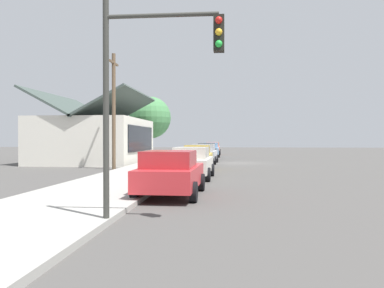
{
  "coord_description": "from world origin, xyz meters",
  "views": [
    {
      "loc": [
        -32.65,
        0.77,
        1.99
      ],
      "look_at": [
        0.52,
        3.93,
        1.56
      ],
      "focal_mm": 36.6,
      "sensor_mm": 36.0,
      "label": 1
    }
  ],
  "objects_px": {
    "car_charcoal": "(207,151)",
    "traffic_light_main": "(151,73)",
    "car_mustard": "(198,157)",
    "shade_tree": "(150,118)",
    "car_ivory": "(192,162)",
    "car_skyblue": "(211,150)",
    "car_coral": "(213,148)",
    "car_cherry": "(171,173)",
    "utility_pole_wooden": "(114,109)",
    "fire_hydrant_red": "(199,152)",
    "car_silver": "(204,153)"
  },
  "relations": [
    {
      "from": "car_charcoal",
      "to": "traffic_light_main",
      "type": "xyz_separation_m",
      "value": [
        -28.64,
        -0.36,
        2.68
      ]
    },
    {
      "from": "car_mustard",
      "to": "car_charcoal",
      "type": "relative_size",
      "value": 1.0
    },
    {
      "from": "car_charcoal",
      "to": "shade_tree",
      "type": "relative_size",
      "value": 0.69
    },
    {
      "from": "car_ivory",
      "to": "car_skyblue",
      "type": "xyz_separation_m",
      "value": [
        23.73,
        0.17,
        0.0
      ]
    },
    {
      "from": "car_mustard",
      "to": "car_skyblue",
      "type": "relative_size",
      "value": 0.93
    },
    {
      "from": "car_coral",
      "to": "traffic_light_main",
      "type": "height_order",
      "value": "traffic_light_main"
    },
    {
      "from": "car_coral",
      "to": "traffic_light_main",
      "type": "relative_size",
      "value": 0.88
    },
    {
      "from": "car_coral",
      "to": "shade_tree",
      "type": "bearing_deg",
      "value": 144.65
    },
    {
      "from": "car_skyblue",
      "to": "traffic_light_main",
      "type": "xyz_separation_m",
      "value": [
        -34.4,
        -0.24,
        2.68
      ]
    },
    {
      "from": "car_cherry",
      "to": "utility_pole_wooden",
      "type": "relative_size",
      "value": 0.6
    },
    {
      "from": "car_cherry",
      "to": "car_skyblue",
      "type": "distance_m",
      "value": 29.72
    },
    {
      "from": "car_charcoal",
      "to": "traffic_light_main",
      "type": "distance_m",
      "value": 28.77
    },
    {
      "from": "fire_hydrant_red",
      "to": "traffic_light_main",
      "type": "bearing_deg",
      "value": -177.29
    },
    {
      "from": "car_cherry",
      "to": "shade_tree",
      "type": "height_order",
      "value": "shade_tree"
    },
    {
      "from": "car_charcoal",
      "to": "fire_hydrant_red",
      "type": "bearing_deg",
      "value": 10.6
    },
    {
      "from": "utility_pole_wooden",
      "to": "car_coral",
      "type": "bearing_deg",
      "value": -12.2
    },
    {
      "from": "car_silver",
      "to": "traffic_light_main",
      "type": "height_order",
      "value": "traffic_light_main"
    },
    {
      "from": "car_mustard",
      "to": "shade_tree",
      "type": "height_order",
      "value": "shade_tree"
    },
    {
      "from": "car_coral",
      "to": "car_silver",
      "type": "bearing_deg",
      "value": 178.99
    },
    {
      "from": "car_ivory",
      "to": "fire_hydrant_red",
      "type": "distance_m",
      "value": 24.47
    },
    {
      "from": "car_ivory",
      "to": "fire_hydrant_red",
      "type": "xyz_separation_m",
      "value": [
        24.42,
        1.59,
        -0.32
      ]
    },
    {
      "from": "car_skyblue",
      "to": "fire_hydrant_red",
      "type": "xyz_separation_m",
      "value": [
        0.69,
        1.42,
        -0.32
      ]
    },
    {
      "from": "car_charcoal",
      "to": "traffic_light_main",
      "type": "bearing_deg",
      "value": 179.9
    },
    {
      "from": "car_charcoal",
      "to": "fire_hydrant_red",
      "type": "xyz_separation_m",
      "value": [
        6.44,
        1.3,
        -0.32
      ]
    },
    {
      "from": "car_ivory",
      "to": "car_coral",
      "type": "height_order",
      "value": "same"
    },
    {
      "from": "car_mustard",
      "to": "car_charcoal",
      "type": "bearing_deg",
      "value": 0.62
    },
    {
      "from": "car_skyblue",
      "to": "car_coral",
      "type": "height_order",
      "value": "same"
    },
    {
      "from": "car_mustard",
      "to": "traffic_light_main",
      "type": "relative_size",
      "value": 0.86
    },
    {
      "from": "utility_pole_wooden",
      "to": "car_skyblue",
      "type": "bearing_deg",
      "value": -16.32
    },
    {
      "from": "shade_tree",
      "to": "traffic_light_main",
      "type": "xyz_separation_m",
      "value": [
        -31.5,
        -6.49,
        -0.72
      ]
    },
    {
      "from": "traffic_light_main",
      "to": "car_skyblue",
      "type": "bearing_deg",
      "value": 0.39
    },
    {
      "from": "shade_tree",
      "to": "fire_hydrant_red",
      "type": "height_order",
      "value": "shade_tree"
    },
    {
      "from": "car_charcoal",
      "to": "shade_tree",
      "type": "xyz_separation_m",
      "value": [
        2.85,
        6.13,
        3.39
      ]
    },
    {
      "from": "car_cherry",
      "to": "traffic_light_main",
      "type": "xyz_separation_m",
      "value": [
        -4.68,
        -0.25,
        2.68
      ]
    },
    {
      "from": "car_coral",
      "to": "car_mustard",
      "type": "bearing_deg",
      "value": 178.92
    },
    {
      "from": "shade_tree",
      "to": "utility_pole_wooden",
      "type": "bearing_deg",
      "value": -176.97
    },
    {
      "from": "car_ivory",
      "to": "utility_pole_wooden",
      "type": "distance_m",
      "value": 8.25
    },
    {
      "from": "fire_hydrant_red",
      "to": "car_cherry",
      "type": "bearing_deg",
      "value": -177.35
    },
    {
      "from": "traffic_light_main",
      "to": "fire_hydrant_red",
      "type": "distance_m",
      "value": 35.25
    },
    {
      "from": "car_skyblue",
      "to": "utility_pole_wooden",
      "type": "relative_size",
      "value": 0.64
    },
    {
      "from": "car_coral",
      "to": "fire_hydrant_red",
      "type": "xyz_separation_m",
      "value": [
        -5.51,
        1.35,
        -0.32
      ]
    },
    {
      "from": "car_ivory",
      "to": "fire_hydrant_red",
      "type": "height_order",
      "value": "car_ivory"
    },
    {
      "from": "car_mustard",
      "to": "traffic_light_main",
      "type": "xyz_separation_m",
      "value": [
        -16.59,
        -0.27,
        2.68
      ]
    },
    {
      "from": "traffic_light_main",
      "to": "shade_tree",
      "type": "bearing_deg",
      "value": 11.63
    },
    {
      "from": "car_cherry",
      "to": "traffic_light_main",
      "type": "bearing_deg",
      "value": -175.81
    },
    {
      "from": "car_silver",
      "to": "car_cherry",
      "type": "bearing_deg",
      "value": -178.32
    },
    {
      "from": "car_charcoal",
      "to": "fire_hydrant_red",
      "type": "relative_size",
      "value": 6.26
    },
    {
      "from": "car_mustard",
      "to": "fire_hydrant_red",
      "type": "relative_size",
      "value": 6.26
    },
    {
      "from": "shade_tree",
      "to": "fire_hydrant_red",
      "type": "distance_m",
      "value": 7.07
    },
    {
      "from": "car_silver",
      "to": "traffic_light_main",
      "type": "xyz_separation_m",
      "value": [
        -22.85,
        -0.26,
        2.68
      ]
    }
  ]
}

